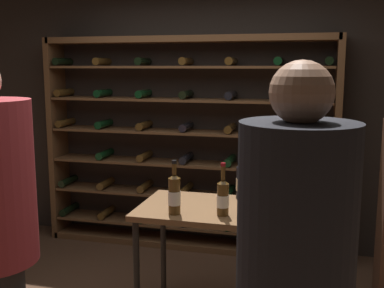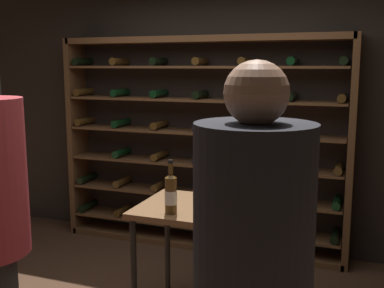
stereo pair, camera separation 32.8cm
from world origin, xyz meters
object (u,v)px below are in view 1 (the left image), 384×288
object	(u,v)px
tasting_table	(218,220)
wine_bottle_red_label	(223,197)
wine_rack	(186,145)
wine_bottle_gold_foil	(241,181)
wine_glass_stemmed_right	(264,202)
wine_bottle_amber_reserve	(175,194)
person_host_in_suit	(294,284)
wine_glass_stemmed_center	(284,190)

from	to	relation	value
tasting_table	wine_bottle_red_label	size ratio (longest dim) A/B	3.12
wine_rack	tasting_table	xyz separation A→B (m)	(0.60, -1.35, -0.28)
wine_bottle_gold_foil	wine_glass_stemmed_right	bearing A→B (deg)	-62.74
wine_bottle_red_label	wine_bottle_amber_reserve	xyz separation A→B (m)	(-0.32, -0.05, 0.01)
tasting_table	wine_bottle_gold_foil	size ratio (longest dim) A/B	2.95
wine_bottle_red_label	person_host_in_suit	bearing A→B (deg)	-67.52
tasting_table	wine_glass_stemmed_center	size ratio (longest dim) A/B	6.88
wine_rack	wine_bottle_gold_foil	xyz separation A→B (m)	(0.72, -1.08, -0.06)
wine_rack	person_host_in_suit	size ratio (longest dim) A/B	1.57
wine_bottle_gold_foil	wine_rack	bearing A→B (deg)	123.67
tasting_table	wine_glass_stemmed_right	xyz separation A→B (m)	(0.33, -0.14, 0.20)
tasting_table	person_host_in_suit	xyz separation A→B (m)	(0.57, -1.39, 0.26)
person_host_in_suit	wine_bottle_gold_foil	distance (m)	1.71
tasting_table	person_host_in_suit	distance (m)	1.52
tasting_table	wine_bottle_red_label	bearing A→B (deg)	-67.98
wine_bottle_amber_reserve	wine_glass_stemmed_center	bearing A→B (deg)	27.63
wine_bottle_amber_reserve	wine_rack	bearing A→B (deg)	102.61
wine_rack	wine_bottle_amber_reserve	size ratio (longest dim) A/B	8.01
person_host_in_suit	wine_glass_stemmed_right	size ratio (longest dim) A/B	13.14
wine_rack	wine_bottle_red_label	xyz separation A→B (m)	(0.66, -1.51, -0.07)
person_host_in_suit	wine_rack	bearing A→B (deg)	73.32
wine_bottle_red_label	wine_glass_stemmed_center	bearing A→B (deg)	39.73
person_host_in_suit	wine_glass_stemmed_right	bearing A→B (deg)	61.16
wine_rack	tasting_table	world-z (taller)	wine_rack
wine_rack	wine_glass_stemmed_right	xyz separation A→B (m)	(0.93, -1.48, -0.09)
wine_glass_stemmed_center	wine_rack	bearing A→B (deg)	130.89
wine_glass_stemmed_right	wine_glass_stemmed_center	size ratio (longest dim) A/B	0.88
wine_bottle_red_label	tasting_table	bearing A→B (deg)	112.02
wine_glass_stemmed_center	tasting_table	bearing A→B (deg)	-161.18
tasting_table	wine_bottle_amber_reserve	distance (m)	0.40
wine_rack	wine_bottle_amber_reserve	world-z (taller)	wine_rack
wine_bottle_gold_foil	wine_bottle_amber_reserve	world-z (taller)	wine_bottle_gold_foil
wine_bottle_amber_reserve	wine_glass_stemmed_center	world-z (taller)	wine_bottle_amber_reserve
tasting_table	wine_bottle_gold_foil	distance (m)	0.37
tasting_table	wine_glass_stemmed_right	world-z (taller)	wine_glass_stemmed_right
wine_bottle_gold_foil	wine_glass_stemmed_right	world-z (taller)	wine_bottle_gold_foil
wine_bottle_gold_foil	wine_bottle_red_label	bearing A→B (deg)	-97.71
wine_bottle_amber_reserve	person_host_in_suit	bearing A→B (deg)	-55.04
wine_bottle_red_label	wine_glass_stemmed_right	size ratio (longest dim) A/B	2.50
tasting_table	wine_bottle_gold_foil	bearing A→B (deg)	65.12
wine_bottle_amber_reserve	wine_glass_stemmed_right	world-z (taller)	wine_bottle_amber_reserve
wine_glass_stemmed_right	wine_bottle_red_label	bearing A→B (deg)	-174.61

